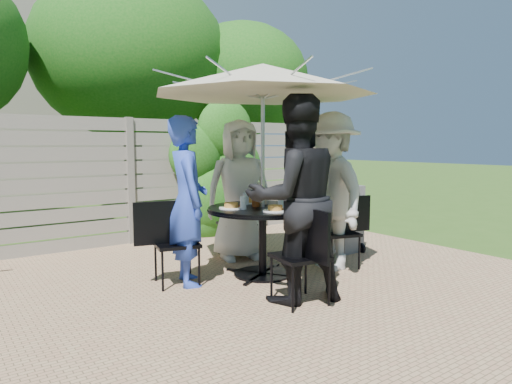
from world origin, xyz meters
TOP-DOWN VIEW (x-y plane):
  - backyard_envelope at (0.09, 10.29)m, footprint 60.00×60.00m
  - patio_table at (0.57, 0.56)m, footprint 1.47×1.47m
  - umbrella at (0.57, 0.56)m, footprint 2.95×2.95m
  - chair_back at (0.84, 1.49)m, footprint 0.51×0.68m
  - person_back at (0.80, 1.36)m, footprint 0.99×0.78m
  - chair_left at (-0.35, 0.82)m, footprint 0.68×0.52m
  - person_left at (-0.22, 0.78)m, footprint 0.58×0.73m
  - chair_front at (0.31, -0.37)m, footprint 0.50×0.69m
  - person_front at (0.35, -0.24)m, footprint 1.09×0.95m
  - chair_right at (1.50, 0.29)m, footprint 0.66×0.52m
  - person_right at (1.37, 0.33)m, footprint 0.98×1.32m
  - plate_back at (0.67, 0.90)m, footprint 0.26×0.26m
  - plate_left at (0.23, 0.65)m, footprint 0.26×0.26m
  - plate_front at (0.48, 0.21)m, footprint 0.26×0.26m
  - plate_right at (0.92, 0.46)m, footprint 0.26×0.26m
  - glass_back at (0.54, 0.83)m, footprint 0.07×0.07m
  - glass_left at (0.30, 0.53)m, footprint 0.07×0.07m
  - glass_front at (0.60, 0.28)m, footprint 0.07×0.07m
  - glass_right at (0.85, 0.59)m, footprint 0.07×0.07m
  - syrup_jug at (0.53, 0.62)m, footprint 0.09×0.09m
  - coffee_cup at (0.73, 0.74)m, footprint 0.08×0.08m
  - bbq_grill at (2.05, 0.87)m, footprint 0.61×0.47m

SIDE VIEW (x-z plane):
  - chair_right at x=1.50m, z-range -0.17..0.69m
  - chair_back at x=0.84m, z-range -0.18..0.71m
  - chair_left at x=-0.35m, z-range -0.18..0.72m
  - chair_front at x=0.31m, z-range -0.18..0.73m
  - patio_table at x=0.57m, z-range 0.15..0.94m
  - bbq_grill at x=2.05m, z-range -0.05..1.16m
  - plate_back at x=0.67m, z-range 0.77..0.84m
  - plate_left at x=0.23m, z-range 0.77..0.84m
  - plate_front at x=0.48m, z-range 0.77..0.84m
  - plate_right at x=0.92m, z-range 0.77..0.84m
  - coffee_cup at x=0.73m, z-range 0.78..0.90m
  - glass_back at x=0.54m, z-range 0.78..0.92m
  - glass_left at x=0.30m, z-range 0.78..0.92m
  - glass_front at x=0.60m, z-range 0.78..0.92m
  - glass_right at x=0.85m, z-range 0.78..0.92m
  - syrup_jug at x=0.53m, z-range 0.78..0.94m
  - person_left at x=-0.22m, z-range 0.00..1.75m
  - person_back at x=0.80m, z-range 0.00..1.78m
  - person_right at x=1.37m, z-range 0.00..1.83m
  - person_front at x=0.35m, z-range 0.00..1.92m
  - umbrella at x=0.57m, z-range 0.99..3.30m
  - backyard_envelope at x=0.09m, z-range 0.11..5.11m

